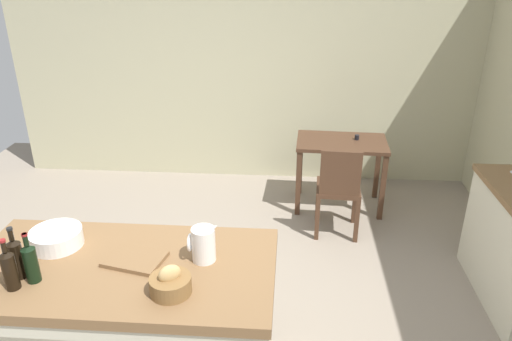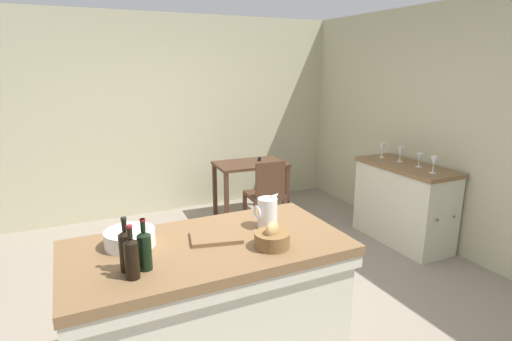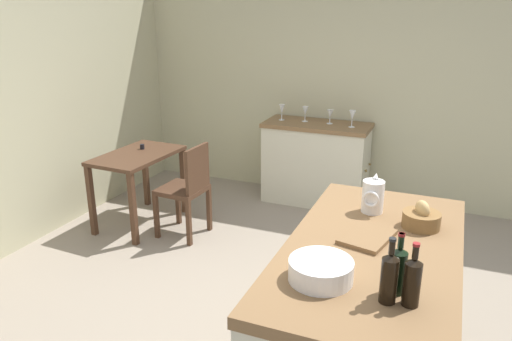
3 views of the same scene
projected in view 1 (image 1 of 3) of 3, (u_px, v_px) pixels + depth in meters
name	position (u px, v px, depth m)	size (l,w,h in m)	color
ground_plane	(216.00, 318.00, 3.59)	(6.76, 6.76, 0.00)	gray
wall_back	(246.00, 67.00, 5.42)	(5.32, 0.12, 2.60)	#B7B28E
island_table	(129.00, 326.00, 2.81)	(1.68, 0.87, 0.92)	brown
writing_desk	(341.00, 152.00, 4.94)	(0.93, 0.60, 0.78)	#472D1E
wooden_chair	(339.00, 188.00, 4.47)	(0.42, 0.42, 0.90)	#472D1E
pitcher	(203.00, 244.00, 2.65)	(0.17, 0.13, 0.24)	white
wash_bowl	(56.00, 238.00, 2.80)	(0.30, 0.30, 0.10)	white
bread_basket	(170.00, 283.00, 2.41)	(0.21, 0.21, 0.16)	brown
cutting_board	(135.00, 259.00, 2.67)	(0.31, 0.22, 0.02)	brown
wine_bottle_dark	(31.00, 262.00, 2.47)	(0.07, 0.07, 0.28)	black
wine_bottle_amber	(16.00, 257.00, 2.50)	(0.07, 0.07, 0.30)	black
wine_bottle_green	(9.00, 269.00, 2.41)	(0.07, 0.07, 0.29)	black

